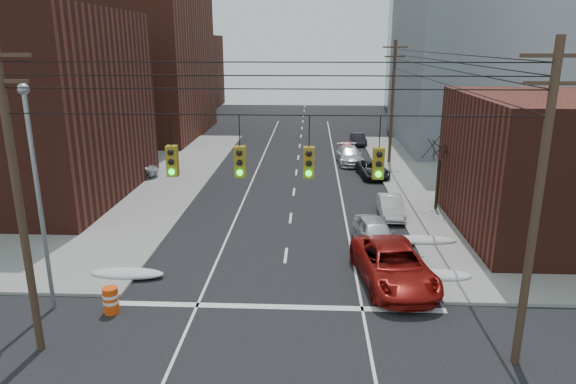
# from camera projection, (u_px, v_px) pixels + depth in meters

# --- Properties ---
(building_brick_tall) EXTENTS (24.00, 20.00, 30.00)m
(building_brick_tall) POSITION_uv_depth(u_px,v_px,m) (92.00, 4.00, 58.40)
(building_brick_tall) COLOR maroon
(building_brick_tall) RESTS_ON ground
(building_brick_far) EXTENTS (22.00, 18.00, 12.00)m
(building_brick_far) POSITION_uv_depth(u_px,v_px,m) (150.00, 72.00, 85.94)
(building_brick_far) COLOR #4B1E16
(building_brick_far) RESTS_ON ground
(building_office) EXTENTS (22.00, 20.00, 25.00)m
(building_office) POSITION_uv_depth(u_px,v_px,m) (513.00, 25.00, 53.20)
(building_office) COLOR gray
(building_office) RESTS_ON ground
(building_glass) EXTENTS (20.00, 18.00, 22.00)m
(building_glass) POSITION_uv_depth(u_px,v_px,m) (461.00, 41.00, 78.47)
(building_glass) COLOR gray
(building_glass) RESTS_ON ground
(utility_pole_left) EXTENTS (2.20, 0.28, 11.00)m
(utility_pole_left) POSITION_uv_depth(u_px,v_px,m) (18.00, 198.00, 17.12)
(utility_pole_left) COLOR #473323
(utility_pole_left) RESTS_ON ground
(utility_pole_right) EXTENTS (2.20, 0.28, 11.00)m
(utility_pole_right) POSITION_uv_depth(u_px,v_px,m) (537.00, 205.00, 16.36)
(utility_pole_right) COLOR #473323
(utility_pole_right) RESTS_ON ground
(utility_pole_far) EXTENTS (2.20, 0.28, 11.00)m
(utility_pole_far) POSITION_uv_depth(u_px,v_px,m) (392.00, 100.00, 46.10)
(utility_pole_far) COLOR #473323
(utility_pole_far) RESTS_ON ground
(traffic_signals) EXTENTS (17.00, 0.42, 2.02)m
(traffic_signals) POSITION_uv_depth(u_px,v_px,m) (274.00, 160.00, 16.32)
(traffic_signals) COLOR black
(traffic_signals) RESTS_ON ground
(street_light) EXTENTS (0.44, 0.44, 9.32)m
(street_light) POSITION_uv_depth(u_px,v_px,m) (36.00, 181.00, 20.12)
(street_light) COLOR gray
(street_light) RESTS_ON ground
(bare_tree) EXTENTS (2.09, 2.20, 4.93)m
(bare_tree) POSITION_uv_depth(u_px,v_px,m) (438.00, 177.00, 33.59)
(bare_tree) COLOR black
(bare_tree) RESTS_ON ground
(snow_nw) EXTENTS (3.50, 1.08, 0.42)m
(snow_nw) POSITION_uv_depth(u_px,v_px,m) (127.00, 274.00, 24.39)
(snow_nw) COLOR silver
(snow_nw) RESTS_ON ground
(snow_ne) EXTENTS (3.00, 1.08, 0.42)m
(snow_ne) POSITION_uv_depth(u_px,v_px,m) (439.00, 275.00, 24.21)
(snow_ne) COLOR silver
(snow_ne) RESTS_ON ground
(snow_east_far) EXTENTS (4.00, 1.08, 0.42)m
(snow_east_far) POSITION_uv_depth(u_px,v_px,m) (420.00, 240.00, 28.52)
(snow_east_far) COLOR silver
(snow_east_far) RESTS_ON ground
(red_pickup) EXTENTS (3.82, 6.80, 1.79)m
(red_pickup) POSITION_uv_depth(u_px,v_px,m) (394.00, 265.00, 23.63)
(red_pickup) COLOR maroon
(red_pickup) RESTS_ON ground
(parked_car_a) EXTENTS (2.46, 4.80, 1.56)m
(parked_car_a) POSITION_uv_depth(u_px,v_px,m) (375.00, 233.00, 27.98)
(parked_car_a) COLOR silver
(parked_car_a) RESTS_ON ground
(parked_car_b) EXTENTS (1.50, 4.13, 1.35)m
(parked_car_b) POSITION_uv_depth(u_px,v_px,m) (391.00, 207.00, 32.82)
(parked_car_b) COLOR silver
(parked_car_b) RESTS_ON ground
(parked_car_c) EXTENTS (2.65, 4.88, 1.30)m
(parked_car_c) POSITION_uv_depth(u_px,v_px,m) (373.00, 169.00, 42.67)
(parked_car_c) COLOR black
(parked_car_c) RESTS_ON ground
(parked_car_d) EXTENTS (2.48, 5.43, 1.54)m
(parked_car_d) POSITION_uv_depth(u_px,v_px,m) (349.00, 155.00, 47.40)
(parked_car_d) COLOR silver
(parked_car_d) RESTS_ON ground
(parked_car_e) EXTENTS (2.01, 4.03, 1.32)m
(parked_car_e) POSITION_uv_depth(u_px,v_px,m) (347.00, 148.00, 51.44)
(parked_car_e) COLOR maroon
(parked_car_e) RESTS_ON ground
(parked_car_f) EXTENTS (1.65, 3.89, 1.25)m
(parked_car_f) POSITION_uv_depth(u_px,v_px,m) (358.00, 139.00, 56.17)
(parked_car_f) COLOR black
(parked_car_f) RESTS_ON ground
(lot_car_a) EXTENTS (4.83, 3.28, 1.51)m
(lot_car_a) POSITION_uv_depth(u_px,v_px,m) (108.00, 176.00, 39.60)
(lot_car_a) COLOR silver
(lot_car_a) RESTS_ON sidewalk_nw
(lot_car_b) EXTENTS (5.96, 4.02, 1.52)m
(lot_car_b) POSITION_uv_depth(u_px,v_px,m) (124.00, 169.00, 41.79)
(lot_car_b) COLOR silver
(lot_car_b) RESTS_ON sidewalk_nw
(lot_car_c) EXTENTS (4.68, 3.35, 1.26)m
(lot_car_c) POSITION_uv_depth(u_px,v_px,m) (31.00, 183.00, 38.10)
(lot_car_c) COLOR black
(lot_car_c) RESTS_ON sidewalk_nw
(lot_car_d) EXTENTS (4.50, 3.10, 1.42)m
(lot_car_d) POSITION_uv_depth(u_px,v_px,m) (63.00, 175.00, 39.87)
(lot_car_d) COLOR #ADACB1
(lot_car_d) RESTS_ON sidewalk_nw
(construction_barrel) EXTENTS (0.79, 0.79, 1.12)m
(construction_barrel) POSITION_uv_depth(u_px,v_px,m) (111.00, 300.00, 21.12)
(construction_barrel) COLOR #E8450C
(construction_barrel) RESTS_ON ground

